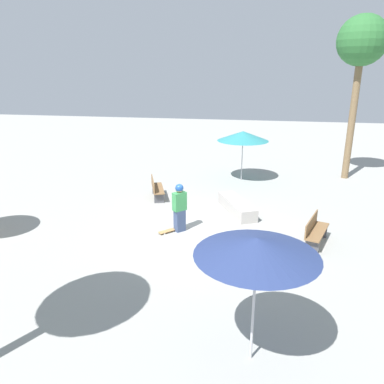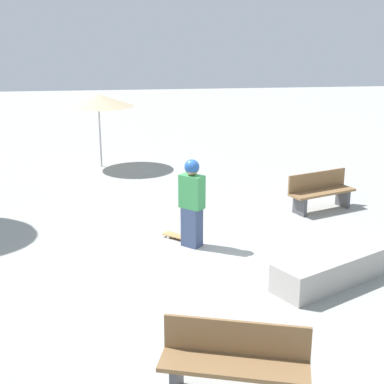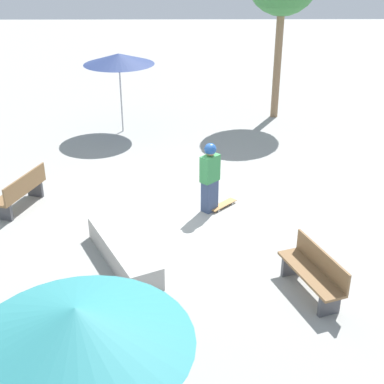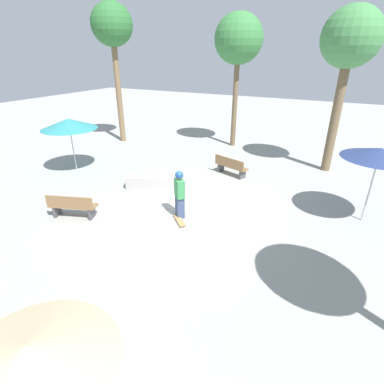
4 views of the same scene
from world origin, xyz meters
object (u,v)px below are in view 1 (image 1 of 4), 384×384
concrete_ledge (237,206)px  shade_umbrella_teal (243,136)px  skateboard (169,230)px  bench_far (315,231)px  palm_tree_right (362,45)px  shade_umbrella_navy (257,247)px  skater_main (180,206)px  bench_near (156,188)px

concrete_ledge → shade_umbrella_teal: 4.90m
skateboard → bench_far: size_ratio=0.43×
bench_far → palm_tree_right: palm_tree_right is taller
skateboard → shade_umbrella_navy: shade_umbrella_navy is taller
palm_tree_right → skater_main: bearing=139.7°
shade_umbrella_navy → palm_tree_right: 14.66m
skater_main → concrete_ledge: 2.84m
skateboard → palm_tree_right: palm_tree_right is taller
skater_main → bench_far: 4.39m
skater_main → shade_umbrella_navy: size_ratio=0.66×
bench_far → concrete_ledge: bearing=-113.0°
concrete_ledge → bench_far: 3.48m
concrete_ledge → bench_near: (1.03, 3.47, 0.19)m
skateboard → bench_near: bench_near is taller
concrete_ledge → shade_umbrella_navy: size_ratio=0.99×
concrete_ledge → bench_far: (-2.29, -2.60, 0.19)m
palm_tree_right → shade_umbrella_teal: bearing=104.8°
skater_main → shade_umbrella_teal: shade_umbrella_teal is taller
skateboard → palm_tree_right: bearing=-177.5°
skater_main → shade_umbrella_teal: size_ratio=0.67×
skateboard → shade_umbrella_teal: 7.38m
concrete_ledge → bench_far: size_ratio=1.49×
concrete_ledge → palm_tree_right: size_ratio=0.32×
concrete_ledge → shade_umbrella_navy: (-7.63, -0.84, 2.09)m
palm_tree_right → bench_far: bearing=163.5°
bench_far → shade_umbrella_navy: size_ratio=0.67×
skater_main → bench_far: size_ratio=1.00×
concrete_ledge → shade_umbrella_navy: shade_umbrella_navy is taller
skater_main → bench_near: (3.16, 1.71, -0.47)m
bench_far → shade_umbrella_teal: size_ratio=0.67×
bench_near → shade_umbrella_navy: (-8.66, -4.31, 1.90)m
shade_umbrella_navy → shade_umbrella_teal: (12.13, 0.94, -0.14)m
bench_far → shade_umbrella_navy: (-5.34, 1.76, 1.90)m
shade_umbrella_navy → skater_main: bearing=25.2°
concrete_ledge → palm_tree_right: bearing=-40.6°
bench_near → skater_main: bearing=8.5°
skater_main → skateboard: bearing=-19.4°
skateboard → bench_near: 3.62m
shade_umbrella_navy → shade_umbrella_teal: bearing=4.5°
skater_main → skateboard: size_ratio=2.31×
concrete_ledge → shade_umbrella_teal: bearing=1.3°
bench_near → concrete_ledge: bearing=53.5°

